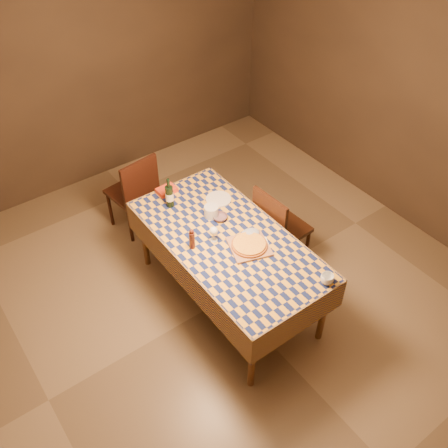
# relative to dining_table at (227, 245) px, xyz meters

# --- Properties ---
(room) EXTENTS (5.00, 5.10, 2.70)m
(room) POSITION_rel_dining_table_xyz_m (0.00, 0.00, 0.66)
(room) COLOR brown
(room) RESTS_ON ground
(dining_table) EXTENTS (0.94, 1.84, 0.77)m
(dining_table) POSITION_rel_dining_table_xyz_m (0.00, 0.00, 0.00)
(dining_table) COLOR brown
(dining_table) RESTS_ON ground
(cutting_board) EXTENTS (0.39, 0.39, 0.02)m
(cutting_board) POSITION_rel_dining_table_xyz_m (0.08, -0.19, 0.09)
(cutting_board) COLOR #9A6748
(cutting_board) RESTS_ON dining_table
(pizza) EXTENTS (0.39, 0.39, 0.03)m
(pizza) POSITION_rel_dining_table_xyz_m (0.08, -0.19, 0.11)
(pizza) COLOR #914918
(pizza) RESTS_ON cutting_board
(pepper_mill) EXTENTS (0.06, 0.06, 0.20)m
(pepper_mill) POSITION_rel_dining_table_xyz_m (-0.29, 0.09, 0.17)
(pepper_mill) COLOR #491B11
(pepper_mill) RESTS_ON dining_table
(bowl) EXTENTS (0.16, 0.16, 0.04)m
(bowl) POSITION_rel_dining_table_xyz_m (0.09, 0.24, 0.10)
(bowl) COLOR #5F4350
(bowl) RESTS_ON dining_table
(wine_glass) EXTENTS (0.07, 0.07, 0.14)m
(wine_glass) POSITION_rel_dining_table_xyz_m (-0.10, 0.05, 0.18)
(wine_glass) COLOR white
(wine_glass) RESTS_ON dining_table
(wine_bottle) EXTENTS (0.10, 0.10, 0.30)m
(wine_bottle) POSITION_rel_dining_table_xyz_m (-0.16, 0.65, 0.19)
(wine_bottle) COLOR black
(wine_bottle) RESTS_ON dining_table
(deli_tub) EXTENTS (0.14, 0.14, 0.10)m
(deli_tub) POSITION_rel_dining_table_xyz_m (0.06, 0.32, 0.13)
(deli_tub) COLOR #B7BBBE
(deli_tub) RESTS_ON dining_table
(takeout_container) EXTENTS (0.18, 0.13, 0.04)m
(takeout_container) POSITION_rel_dining_table_xyz_m (-0.08, 0.84, 0.10)
(takeout_container) COLOR red
(takeout_container) RESTS_ON dining_table
(white_plate) EXTENTS (0.26, 0.26, 0.01)m
(white_plate) POSITION_rel_dining_table_xyz_m (0.24, 0.46, 0.08)
(white_plate) COLOR silver
(white_plate) RESTS_ON dining_table
(tumbler) EXTENTS (0.12, 0.12, 0.08)m
(tumbler) POSITION_rel_dining_table_xyz_m (0.32, -0.84, 0.12)
(tumbler) COLOR white
(tumbler) RESTS_ON dining_table
(flour_patch) EXTENTS (0.30, 0.27, 0.00)m
(flour_patch) POSITION_rel_dining_table_xyz_m (0.12, -0.21, 0.08)
(flour_patch) COLOR white
(flour_patch) RESTS_ON dining_table
(flour_bag) EXTENTS (0.21, 0.19, 0.05)m
(flour_bag) POSITION_rel_dining_table_xyz_m (0.17, -0.09, 0.10)
(flour_bag) COLOR #96A2C0
(flour_bag) RESTS_ON dining_table
(chair_far) EXTENTS (0.47, 0.48, 0.93)m
(chair_far) POSITION_rel_dining_table_xyz_m (-0.18, 1.33, -0.17)
(chair_far) COLOR black
(chair_far) RESTS_ON ground
(chair_right) EXTENTS (0.45, 0.44, 0.93)m
(chair_right) POSITION_rel_dining_table_xyz_m (0.63, 0.07, -0.17)
(chair_right) COLOR black
(chair_right) RESTS_ON ground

